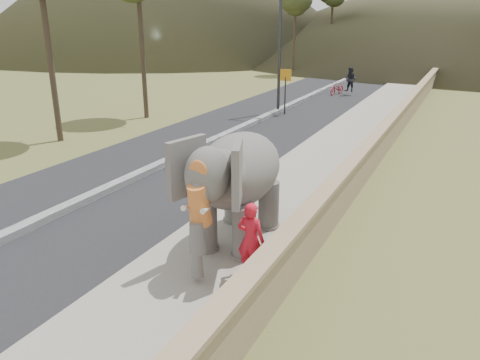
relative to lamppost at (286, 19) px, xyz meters
name	(u,v)px	position (x,y,z in m)	size (l,w,h in m)	color
ground	(195,284)	(4.69, -16.98, -4.87)	(160.00, 160.00, 0.00)	olive
road	(217,141)	(-0.31, -6.98, -4.86)	(7.00, 120.00, 0.03)	black
median	(217,139)	(-0.31, -6.98, -4.76)	(0.35, 120.00, 0.22)	black
walkway	(332,154)	(4.69, -6.98, -4.80)	(3.00, 120.00, 0.15)	#9E9687
parapet	(378,147)	(6.34, -6.98, -4.32)	(0.30, 120.00, 1.10)	tan
lamppost	(286,19)	(0.00, 0.00, 0.00)	(1.76, 0.36, 8.00)	#28292D
signboard	(285,84)	(0.19, -0.30, -3.23)	(0.60, 0.08, 2.40)	#2D2D33
elephant_and_man	(239,186)	(4.71, -15.03, -3.44)	(2.25, 3.70, 2.59)	slate
motorcyclist	(344,84)	(1.36, 7.66, -4.13)	(1.80, 1.71, 1.88)	maroon
trees	(433,31)	(6.15, 12.04, -0.79)	(47.90, 43.19, 9.06)	#473828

